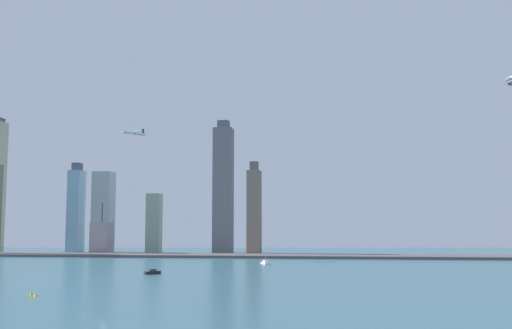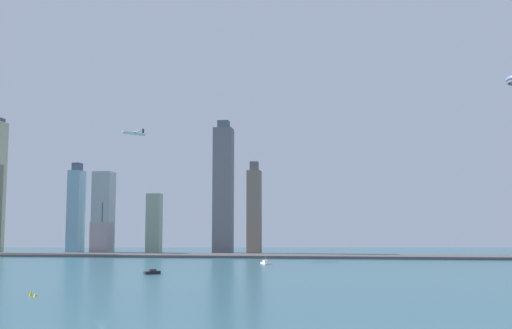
{
  "view_description": "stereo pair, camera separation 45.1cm",
  "coord_description": "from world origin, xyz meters",
  "views": [
    {
      "loc": [
        86.99,
        -223.75,
        36.34
      ],
      "look_at": [
        -0.36,
        464.51,
        106.92
      ],
      "focal_mm": 42.26,
      "sensor_mm": 36.0,
      "label": 1
    },
    {
      "loc": [
        87.43,
        -223.69,
        36.34
      ],
      "look_at": [
        -0.36,
        464.51,
        106.92
      ],
      "focal_mm": 42.26,
      "sensor_mm": 36.0,
      "label": 2
    }
  ],
  "objects": [
    {
      "name": "airplane",
      "position": [
        -129.92,
        412.17,
        138.22
      ],
      "size": [
        25.0,
        24.97,
        7.9
      ],
      "rotation": [
        0.0,
        0.0,
        4.02
      ],
      "color": "silver"
    },
    {
      "name": "skyscraper_4",
      "position": [
        -153.99,
        573.42,
        39.91
      ],
      "size": [
        18.99,
        16.77,
        79.82
      ],
      "color": "#94A58F",
      "rests_on": "ground"
    },
    {
      "name": "ground_plane",
      "position": [
        0.0,
        0.0,
        0.0
      ],
      "size": [
        6000.0,
        6000.0,
        0.0
      ],
      "primitive_type": "plane",
      "color": "#326171"
    },
    {
      "name": "skyscraper_0",
      "position": [
        -262.81,
        566.82,
        58.0
      ],
      "size": [
        17.63,
        23.5,
        122.66
      ],
      "color": "#81AEC3",
      "rests_on": "ground"
    },
    {
      "name": "skyscraper_2",
      "position": [
        -207.09,
        521.15,
        20.41
      ],
      "size": [
        22.87,
        24.72,
        66.1
      ],
      "color": "#A09599",
      "rests_on": "ground"
    },
    {
      "name": "skyscraper_7",
      "position": [
        -60.63,
        583.81,
        86.78
      ],
      "size": [
        25.33,
        25.83,
        180.2
      ],
      "color": "slate",
      "rests_on": "ground"
    },
    {
      "name": "channel_buoy_1",
      "position": [
        -66.02,
        75.96,
        0.82
      ],
      "size": [
        2.0,
        2.0,
        1.64
      ],
      "primitive_type": "cone",
      "color": "yellow",
      "rests_on": "ground"
    },
    {
      "name": "waterfront_pier",
      "position": [
        0.0,
        476.19,
        1.46
      ],
      "size": [
        926.45,
        60.64,
        2.93
      ],
      "primitive_type": "cube",
      "color": "#524D50",
      "rests_on": "ground"
    },
    {
      "name": "skyscraper_6",
      "position": [
        -9.63,
        519.18,
        54.46
      ],
      "size": [
        16.32,
        22.7,
        115.91
      ],
      "color": "gray",
      "rests_on": "ground"
    },
    {
      "name": "boat_2",
      "position": [
        -48.19,
        221.35,
        1.46
      ],
      "size": [
        11.21,
        11.87,
        3.81
      ],
      "rotation": [
        0.0,
        0.0,
        3.98
      ],
      "color": "black",
      "rests_on": "ground"
    },
    {
      "name": "skyscraper_5",
      "position": [
        -228.33,
        578.29,
        55.4
      ],
      "size": [
        25.67,
        25.32,
        110.81
      ],
      "color": "#A2ACAD",
      "rests_on": "ground"
    },
    {
      "name": "boat_0",
      "position": [
        23.14,
        352.48,
        1.27
      ],
      "size": [
        11.54,
        16.56,
        8.13
      ],
      "rotation": [
        0.0,
        0.0,
        5.12
      ],
      "color": "white",
      "rests_on": "ground"
    },
    {
      "name": "channel_buoy_2",
      "position": [
        -69.04,
        77.17,
        1.45
      ],
      "size": [
        1.86,
        1.86,
        2.9
      ],
      "primitive_type": "cone",
      "color": "yellow",
      "rests_on": "ground"
    }
  ]
}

